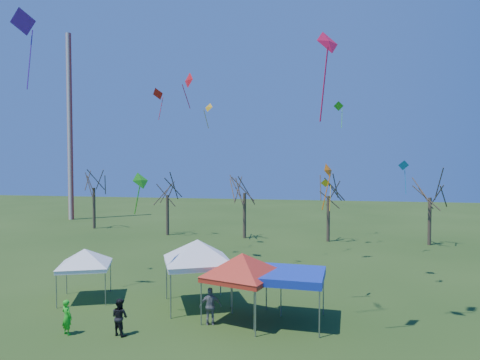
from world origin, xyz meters
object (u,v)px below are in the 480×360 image
at_px(tree_2, 245,177).
at_px(tree_3, 329,180).
at_px(tent_red, 242,258).
at_px(radio_mast, 70,127).
at_px(person_grey, 211,306).
at_px(tree_0, 94,173).
at_px(tree_1, 167,181).
at_px(tent_blue, 291,276).
at_px(tent_white_west, 85,252).
at_px(person_green, 67,317).
at_px(tree_4, 430,181).
at_px(tent_white_mid, 197,244).
at_px(person_dark, 120,317).

height_order(tree_2, tree_3, tree_2).
distance_m(tree_3, tent_red, 22.84).
xyz_separation_m(radio_mast, person_grey, (28.13, -32.94, -11.61)).
distance_m(tree_0, tree_1, 10.47).
bearing_deg(tree_2, tent_red, -80.20).
bearing_deg(radio_mast, person_grey, -49.50).
xyz_separation_m(tree_2, tent_blue, (6.25, -22.35, -4.00)).
height_order(tree_3, person_grey, tree_3).
relative_size(tent_white_west, person_green, 2.23).
xyz_separation_m(radio_mast, tree_2, (25.63, -9.62, -6.21)).
height_order(tree_3, tree_4, tree_3).
bearing_deg(tree_2, tent_white_mid, -86.89).
bearing_deg(tent_red, tree_3, 78.52).
bearing_deg(tent_white_west, tree_0, 118.51).
distance_m(tree_2, person_dark, 25.89).
distance_m(tree_0, tree_3, 27.09).
xyz_separation_m(tent_blue, person_dark, (-7.46, -2.93, -1.46)).
height_order(tree_2, person_green, tree_2).
bearing_deg(person_dark, tent_white_mid, -98.12).
bearing_deg(tent_white_mid, person_grey, -61.08).
height_order(tent_blue, person_dark, tent_blue).
distance_m(radio_mast, tent_white_mid, 41.57).
bearing_deg(person_dark, tree_4, -107.49).
height_order(tree_1, tree_4, tree_4).
bearing_deg(tent_white_mid, person_dark, -117.88).
relative_size(tent_white_west, person_grey, 1.98).
bearing_deg(tree_1, person_grey, -65.21).
distance_m(radio_mast, person_dark, 44.16).
relative_size(tent_blue, person_dark, 2.03).
height_order(tent_white_mid, person_dark, tent_white_mid).
bearing_deg(radio_mast, tent_red, -47.43).
bearing_deg(tree_3, tent_white_mid, -109.51).
height_order(tent_white_mid, tent_red, tent_white_mid).
distance_m(tent_white_west, tent_blue, 11.78).
xyz_separation_m(radio_mast, tree_3, (34.03, -9.96, -6.42)).
xyz_separation_m(tree_0, tent_white_mid, (19.61, -23.85, -3.11)).
xyz_separation_m(tent_red, tent_blue, (2.36, 0.18, -0.83)).
bearing_deg(tree_2, tent_white_west, -104.54).
relative_size(tent_white_mid, tent_blue, 1.32).
bearing_deg(tent_red, tent_white_west, 170.72).
bearing_deg(person_dark, tent_white_west, -25.53).
xyz_separation_m(tree_2, person_green, (-3.59, -25.66, -5.49)).
xyz_separation_m(person_dark, person_green, (-2.37, -0.39, -0.03)).
height_order(tree_1, person_dark, tree_1).
relative_size(tree_0, tree_1, 1.12).
bearing_deg(tent_blue, person_grey, -165.50).
relative_size(radio_mast, person_grey, 13.99).
xyz_separation_m(tree_3, person_dark, (-9.61, -24.94, -5.25)).
bearing_deg(radio_mast, tree_2, -20.57).
relative_size(tree_0, tree_3, 1.07).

